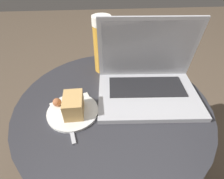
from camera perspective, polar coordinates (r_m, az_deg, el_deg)
The scene contains 7 objects.
ground_plane at distance 1.09m, azimuth 0.18°, elevation -24.88°, with size 6.00×6.00×0.00m, color brown.
table at distance 0.75m, azimuth 0.24°, elevation -12.67°, with size 0.70×0.70×0.54m.
napkin at distance 0.63m, azimuth -12.73°, elevation -5.50°, with size 0.17×0.14×0.00m.
laptop at distance 0.66m, azimuth 11.56°, elevation 3.22°, with size 0.38×0.27×0.27m.
beer_glass at distance 0.74m, azimuth -3.16°, elevation 14.23°, with size 0.07×0.07×0.24m.
snack_plate at distance 0.60m, azimuth -12.74°, elevation -5.68°, with size 0.17×0.17×0.07m.
fork at distance 0.60m, azimuth -13.77°, elevation -9.45°, with size 0.06×0.16×0.00m.
Camera 1 is at (-0.04, -0.45, 0.99)m, focal length 28.00 mm.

